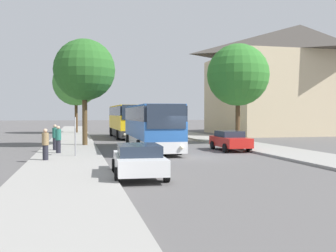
{
  "coord_description": "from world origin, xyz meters",
  "views": [
    {
      "loc": [
        -6.48,
        -22.62,
        2.6
      ],
      "look_at": [
        1.17,
        10.21,
        1.59
      ],
      "focal_mm": 42.0,
      "sensor_mm": 36.0,
      "label": 1
    }
  ],
  "objects_px": {
    "tree_left_far": "(84,70)",
    "bus_middle": "(126,121)",
    "parked_car_left_curb": "(139,160)",
    "bus_stop_sign": "(75,132)",
    "pedestrian_waiting_far": "(55,137)",
    "parked_car_right_near": "(230,140)",
    "pedestrian_waiting_near": "(45,144)",
    "tree_right_near": "(238,75)",
    "pedestrian_walking_back": "(58,139)",
    "tree_left_near": "(76,83)",
    "bus_front": "(151,126)"
  },
  "relations": [
    {
      "from": "bus_middle",
      "to": "parked_car_left_curb",
      "type": "bearing_deg",
      "value": -96.53
    },
    {
      "from": "bus_stop_sign",
      "to": "tree_left_near",
      "type": "distance_m",
      "value": 30.88
    },
    {
      "from": "pedestrian_waiting_near",
      "to": "tree_left_far",
      "type": "relative_size",
      "value": 0.2
    },
    {
      "from": "parked_car_left_curb",
      "to": "pedestrian_waiting_near",
      "type": "distance_m",
      "value": 7.19
    },
    {
      "from": "tree_left_far",
      "to": "bus_middle",
      "type": "bearing_deg",
      "value": 67.69
    },
    {
      "from": "tree_left_near",
      "to": "tree_left_far",
      "type": "xyz_separation_m",
      "value": [
        0.69,
        -22.12,
        -0.71
      ]
    },
    {
      "from": "pedestrian_walking_back",
      "to": "tree_left_near",
      "type": "xyz_separation_m",
      "value": [
        1.08,
        28.47,
        5.81
      ]
    },
    {
      "from": "tree_left_near",
      "to": "parked_car_left_curb",
      "type": "bearing_deg",
      "value": -86.2
    },
    {
      "from": "parked_car_right_near",
      "to": "pedestrian_waiting_near",
      "type": "xyz_separation_m",
      "value": [
        -12.31,
        -4.4,
        0.25
      ]
    },
    {
      "from": "bus_front",
      "to": "pedestrian_waiting_near",
      "type": "bearing_deg",
      "value": -138.5
    },
    {
      "from": "bus_middle",
      "to": "tree_right_near",
      "type": "xyz_separation_m",
      "value": [
        8.64,
        -10.82,
        4.19
      ]
    },
    {
      "from": "bus_stop_sign",
      "to": "pedestrian_waiting_far",
      "type": "bearing_deg",
      "value": 108.16
    },
    {
      "from": "bus_front",
      "to": "tree_left_near",
      "type": "xyz_separation_m",
      "value": [
        -5.26,
        26.44,
        5.1
      ]
    },
    {
      "from": "tree_left_near",
      "to": "bus_front",
      "type": "bearing_deg",
      "value": -78.75
    },
    {
      "from": "pedestrian_walking_back",
      "to": "tree_left_far",
      "type": "distance_m",
      "value": 8.34
    },
    {
      "from": "bus_middle",
      "to": "pedestrian_walking_back",
      "type": "distance_m",
      "value": 18.84
    },
    {
      "from": "bus_stop_sign",
      "to": "pedestrian_waiting_far",
      "type": "xyz_separation_m",
      "value": [
        -1.36,
        4.16,
        -0.55
      ]
    },
    {
      "from": "bus_stop_sign",
      "to": "tree_left_far",
      "type": "height_order",
      "value": "tree_left_far"
    },
    {
      "from": "pedestrian_waiting_far",
      "to": "parked_car_right_near",
      "type": "bearing_deg",
      "value": -172.52
    },
    {
      "from": "parked_car_right_near",
      "to": "tree_left_near",
      "type": "bearing_deg",
      "value": -68.33
    },
    {
      "from": "bus_front",
      "to": "tree_left_far",
      "type": "relative_size",
      "value": 1.32
    },
    {
      "from": "bus_front",
      "to": "pedestrian_walking_back",
      "type": "height_order",
      "value": "bus_front"
    },
    {
      "from": "pedestrian_walking_back",
      "to": "pedestrian_waiting_near",
      "type": "bearing_deg",
      "value": 86.02
    },
    {
      "from": "pedestrian_waiting_near",
      "to": "pedestrian_walking_back",
      "type": "xyz_separation_m",
      "value": [
        0.5,
        3.76,
        0.02
      ]
    },
    {
      "from": "parked_car_right_near",
      "to": "pedestrian_waiting_far",
      "type": "relative_size",
      "value": 2.41
    },
    {
      "from": "tree_right_near",
      "to": "bus_stop_sign",
      "type": "bearing_deg",
      "value": -147.79
    },
    {
      "from": "parked_car_right_near",
      "to": "bus_front",
      "type": "bearing_deg",
      "value": -13.77
    },
    {
      "from": "parked_car_left_curb",
      "to": "pedestrian_waiting_near",
      "type": "relative_size",
      "value": 2.73
    },
    {
      "from": "bus_front",
      "to": "tree_left_far",
      "type": "height_order",
      "value": "tree_left_far"
    },
    {
      "from": "tree_left_near",
      "to": "parked_car_right_near",
      "type": "bearing_deg",
      "value": -68.92
    },
    {
      "from": "bus_front",
      "to": "bus_middle",
      "type": "xyz_separation_m",
      "value": [
        0.09,
        15.65,
        0.16
      ]
    },
    {
      "from": "parked_car_right_near",
      "to": "pedestrian_waiting_near",
      "type": "relative_size",
      "value": 2.5
    },
    {
      "from": "pedestrian_waiting_near",
      "to": "tree_left_far",
      "type": "xyz_separation_m",
      "value": [
        2.27,
        10.12,
        5.12
      ]
    },
    {
      "from": "bus_middle",
      "to": "pedestrian_waiting_far",
      "type": "bearing_deg",
      "value": -114.16
    },
    {
      "from": "parked_car_right_near",
      "to": "bus_stop_sign",
      "type": "relative_size",
      "value": 1.84
    },
    {
      "from": "bus_stop_sign",
      "to": "pedestrian_waiting_near",
      "type": "xyz_separation_m",
      "value": [
        -1.55,
        -1.8,
        -0.58
      ]
    },
    {
      "from": "parked_car_right_near",
      "to": "pedestrian_walking_back",
      "type": "xyz_separation_m",
      "value": [
        -11.81,
        -0.63,
        0.27
      ]
    },
    {
      "from": "tree_left_near",
      "to": "pedestrian_waiting_near",
      "type": "bearing_deg",
      "value": -92.8
    },
    {
      "from": "pedestrian_waiting_near",
      "to": "tree_right_near",
      "type": "height_order",
      "value": "tree_right_near"
    },
    {
      "from": "bus_stop_sign",
      "to": "pedestrian_waiting_near",
      "type": "relative_size",
      "value": 1.36
    },
    {
      "from": "tree_left_near",
      "to": "bus_middle",
      "type": "bearing_deg",
      "value": -63.64
    },
    {
      "from": "pedestrian_walking_back",
      "to": "parked_car_right_near",
      "type": "bearing_deg",
      "value": -173.36
    },
    {
      "from": "tree_left_far",
      "to": "tree_right_near",
      "type": "height_order",
      "value": "tree_right_near"
    },
    {
      "from": "parked_car_left_curb",
      "to": "bus_stop_sign",
      "type": "distance_m",
      "value": 8.15
    },
    {
      "from": "tree_left_near",
      "to": "pedestrian_walking_back",
      "type": "bearing_deg",
      "value": -92.17
    },
    {
      "from": "parked_car_left_curb",
      "to": "pedestrian_waiting_near",
      "type": "height_order",
      "value": "pedestrian_waiting_near"
    },
    {
      "from": "tree_left_far",
      "to": "parked_car_left_curb",
      "type": "bearing_deg",
      "value": -83.43
    },
    {
      "from": "parked_car_left_curb",
      "to": "pedestrian_waiting_far",
      "type": "bearing_deg",
      "value": 111.51
    },
    {
      "from": "bus_middle",
      "to": "parked_car_right_near",
      "type": "bearing_deg",
      "value": -73.14
    },
    {
      "from": "parked_car_right_near",
      "to": "bus_stop_sign",
      "type": "bearing_deg",
      "value": 14.16
    }
  ]
}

